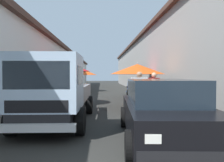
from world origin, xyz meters
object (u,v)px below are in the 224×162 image
Objects in this scene: delivery_truck at (53,93)px; fruit_stall_mid_lane at (86,75)px; hatchback_car at (163,110)px; vendor_in_shade at (154,89)px; fruit_stall_far_left at (138,74)px; vendor_by_crates at (139,90)px; fruit_stall_far_right at (66,72)px; parked_scooter at (129,89)px; fruit_stall_near_right at (138,72)px.

fruit_stall_mid_lane is at bearing 0.38° from delivery_truck.
delivery_truck reaches higher than hatchback_car.
fruit_stall_mid_lane reaches higher than hatchback_car.
fruit_stall_mid_lane reaches higher than vendor_in_shade.
fruit_stall_far_left is 5.82m from vendor_by_crates.
fruit_stall_far_right is 7.20m from hatchback_car.
fruit_stall_far_right reaches higher than fruit_stall_far_left.
parked_scooter is (8.22, 0.02, -0.52)m from vendor_in_shade.
delivery_truck is at bearing -174.59° from fruit_stall_far_right.
fruit_stall_far_left is at bearing -26.25° from delivery_truck.
fruit_stall_far_left is 8.66m from delivery_truck.
fruit_stall_far_right is at bearing 177.61° from fruit_stall_mid_lane.
fruit_stall_mid_lane is (6.57, 3.92, -0.06)m from fruit_stall_far_left.
fruit_stall_far_right reaches higher than fruit_stall_mid_lane.
hatchback_car is 2.42× the size of parked_scooter.
fruit_stall_near_right is 1.59× the size of vendor_in_shade.
fruit_stall_mid_lane is 1.26× the size of vendor_by_crates.
hatchback_car is at bearing 168.84° from vendor_in_shade.
vendor_in_shade is (3.96, -0.78, 0.23)m from hatchback_car.
delivery_truck is 4.55m from vendor_in_shade.
delivery_truck reaches higher than parked_scooter.
fruit_stall_mid_lane is 12.65m from vendor_by_crates.
fruit_stall_far_right is 7.28m from parked_scooter.
parked_scooter is (8.91, -0.73, -0.54)m from vendor_by_crates.
fruit_stall_near_right reaches higher than hatchback_car.
fruit_stall_far_right reaches higher than fruit_stall_near_right.
vendor_in_shade is at bearing -158.76° from fruit_stall_near_right.
fruit_stall_mid_lane is 12.19m from vendor_in_shade.
hatchback_car is (-6.30, -3.34, -0.99)m from fruit_stall_far_right.
fruit_stall_far_right is at bearing 60.35° from vendor_in_shade.
fruit_stall_near_right is 1.60× the size of parked_scooter.
hatchback_car is at bearing 176.71° from fruit_stall_near_right.
fruit_stall_near_right is 7.11m from parked_scooter.
fruit_stall_far_right is (-9.24, 0.39, 0.14)m from fruit_stall_mid_lane.
fruit_stall_far_right is (-2.68, 4.30, 0.09)m from fruit_stall_far_left.
fruit_stall_far_left is 0.62× the size of hatchback_car.
fruit_stall_mid_lane is at bearing -2.39° from fruit_stall_far_right.
delivery_truck is (-7.75, 3.82, -0.60)m from fruit_stall_far_left.
delivery_truck is 2.96× the size of vendor_in_shade.
fruit_stall_far_left is at bearing -9.23° from vendor_by_crates.
fruit_stall_far_right is 3.81m from fruit_stall_near_right.
fruit_stall_near_right is (-10.35, -3.26, 0.12)m from fruit_stall_mid_lane.
fruit_stall_far_left is at bearing -2.02° from vendor_in_shade.
fruit_stall_far_right is 1.49× the size of vendor_by_crates.
fruit_stall_near_right reaches higher than vendor_by_crates.
fruit_stall_far_left is 0.94× the size of fruit_stall_near_right.
fruit_stall_far_left is 5.07m from vendor_in_shade.
delivery_truck is at bearing 125.11° from vendor_by_crates.
hatchback_car reaches higher than parked_scooter.
fruit_stall_far_right is 0.96× the size of fruit_stall_near_right.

